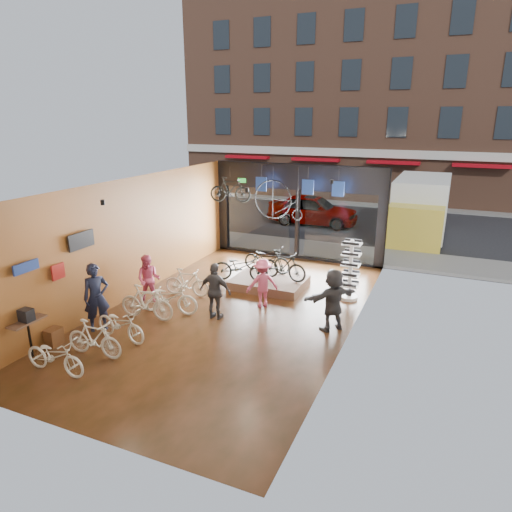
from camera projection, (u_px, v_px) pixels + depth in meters
The scene contains 35 objects.
ground_plane at pixel (232, 313), 13.57m from camera, with size 7.00×12.00×0.04m, color black.
ceiling at pixel (230, 184), 12.44m from camera, with size 7.00×12.00×0.04m, color black.
wall_left at pixel (131, 238), 14.34m from camera, with size 0.04×12.00×3.80m, color #A4622D.
wall_right at pixel (354, 267), 11.67m from camera, with size 0.04×12.00×3.80m, color beige.
wall_back at pixel (74, 344), 7.73m from camera, with size 7.00×0.04×3.80m, color beige.
storefront at pixel (298, 212), 18.27m from camera, with size 7.00×0.26×3.80m, color black, non-canonical shape.
exit_sign at pixel (242, 180), 18.74m from camera, with size 0.35×0.06×0.18m, color #198C26.
street_road at pixel (345, 215), 26.73m from camera, with size 30.00×18.00×0.02m, color black.
sidewalk_near at pixel (305, 248), 19.87m from camera, with size 30.00×2.40×0.12m, color slate.
sidewalk_far at pixel (359, 203), 30.21m from camera, with size 30.00×2.00×0.12m, color slate.
opposite_building at pixel (373, 94), 30.36m from camera, with size 26.00×5.00×14.00m, color brown.
street_car at pixel (313, 210), 24.28m from camera, with size 1.90×4.73×1.61m, color gray.
box_truck at pixel (419, 210), 21.18m from camera, with size 2.36×7.08×2.79m, color silver, non-canonical shape.
floor_bike_0 at pixel (55, 356), 10.26m from camera, with size 0.57×1.64×0.86m, color beige.
floor_bike_1 at pixel (94, 339), 10.98m from camera, with size 0.44×1.54×0.93m, color beige.
floor_bike_2 at pixel (121, 324), 11.81m from camera, with size 0.58×1.65×0.87m, color beige.
floor_bike_3 at pixel (147, 302), 12.99m from camera, with size 0.47×1.68×1.01m, color beige.
floor_bike_4 at pixel (168, 298), 13.40m from camera, with size 0.64×1.84×0.97m, color beige.
floor_bike_5 at pixel (187, 282), 14.69m from camera, with size 0.43×1.52×0.91m, color beige.
display_platform at pixel (269, 283), 15.54m from camera, with size 2.40×1.80×0.30m, color #4C2F22.
display_bike_left at pixel (241, 267), 15.18m from camera, with size 0.65×1.86×0.98m, color black.
display_bike_mid at pixel (283, 266), 15.23m from camera, with size 0.47×1.66×1.00m, color black.
display_bike_right at pixel (267, 259), 16.04m from camera, with size 0.61×1.76×0.93m, color black.
customer_0 at pixel (96, 297), 12.23m from camera, with size 0.68×0.45×1.88m, color #161C33.
customer_1 at pixel (149, 279), 14.03m from camera, with size 0.75×0.59×1.55m, color #CC4C72.
customer_2 at pixel (215, 291), 12.93m from camera, with size 0.98×0.41×1.67m, color #3F3F44.
customer_3 at pixel (262, 283), 13.76m from camera, with size 0.98×0.57×1.52m, color #CC4C72.
customer_5 at pixel (333, 300), 12.24m from camera, with size 1.62×0.51×1.74m, color #3F3F44.
sunglasses_rack at pixel (350, 270), 14.28m from camera, with size 0.57×0.47×1.95m, color white, non-canonical shape.
wall_merch at pixel (48, 295), 11.40m from camera, with size 0.40×2.40×2.60m, color navy, non-canonical shape.
penny_farthing at pixel (280, 201), 17.21m from camera, with size 1.87×0.06×1.50m, color black, non-canonical shape.
hung_bike at pixel (230, 190), 17.19m from camera, with size 0.45×1.58×0.95m, color black.
jersey_left at pixel (261, 184), 17.71m from camera, with size 0.45×0.03×0.55m, color #1E3F99.
jersey_mid at pixel (308, 187), 16.99m from camera, with size 0.45×0.03×0.55m, color #1E3F99.
jersey_right at pixel (338, 189), 16.56m from camera, with size 0.45×0.03×0.55m, color #1E3F99.
Camera 1 is at (5.60, -11.17, 5.61)m, focal length 32.00 mm.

